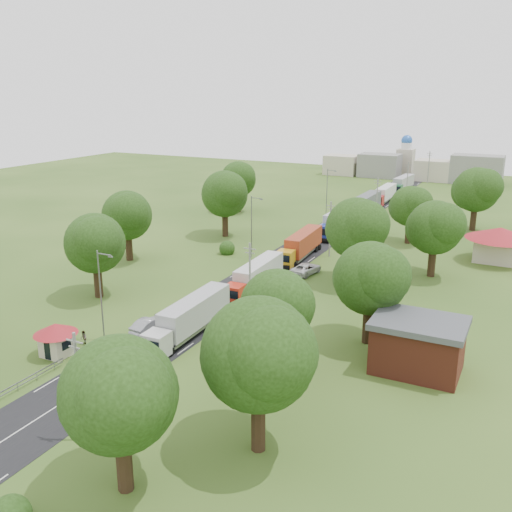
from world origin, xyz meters
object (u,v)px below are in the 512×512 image
Objects in this scene: truck_0 at (190,317)px; pedestrian_near at (81,358)px; info_sign at (354,221)px; boom_barrier at (102,359)px; guard_booth at (56,335)px; car_lane_front at (115,355)px; car_lane_mid at (149,325)px.

pedestrian_near is at bearing -118.15° from truck_0.
info_sign is at bearing 86.59° from truck_0.
guard_booth is (-5.84, -0.00, 1.27)m from boom_barrier.
truck_0 is at bearing 60.70° from pedestrian_near.
car_lane_front is at bearing 13.61° from guard_booth.
car_lane_front is at bearing 104.25° from car_lane_mid.
boom_barrier is 2.22m from pedestrian_near.
truck_0 reaches higher than car_lane_mid.
truck_0 is at bearing -160.52° from car_lane_mid.
info_sign is 51.76m from car_lane_mid.
info_sign is at bearing 80.67° from pedestrian_near.
car_lane_mid is 3.12× the size of pedestrian_near.
guard_booth is at bearing -101.68° from info_sign.
car_lane_mid is at bearing -98.41° from info_sign.
truck_0 is (3.59, 10.14, 1.22)m from boom_barrier.
info_sign is 58.87m from car_lane_front.
boom_barrier is 2.38× the size of car_lane_front.
boom_barrier is at bearing 100.21° from car_lane_mid.
boom_barrier is 5.86× the size of pedestrian_near.
guard_booth is at bearing -132.92° from truck_0.
car_lane_front is 0.79× the size of car_lane_mid.
car_lane_front is (-3.23, -8.64, -1.45)m from truck_0.
car_lane_front is 7.47m from car_lane_mid.
guard_booth is at bearing 170.09° from pedestrian_near.
pedestrian_near is (-8.70, -60.57, -2.21)m from info_sign.
boom_barrier is 1.88× the size of car_lane_mid.
pedestrian_near reaches higher than boom_barrier.
car_lane_mid is at bearing 81.99° from pedestrian_near.
info_sign reaches higher than car_lane_front.
guard_booth is 0.31× the size of truck_0.
info_sign reaches higher than car_lane_mid.
pedestrian_near is at bearing -8.75° from guard_booth.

